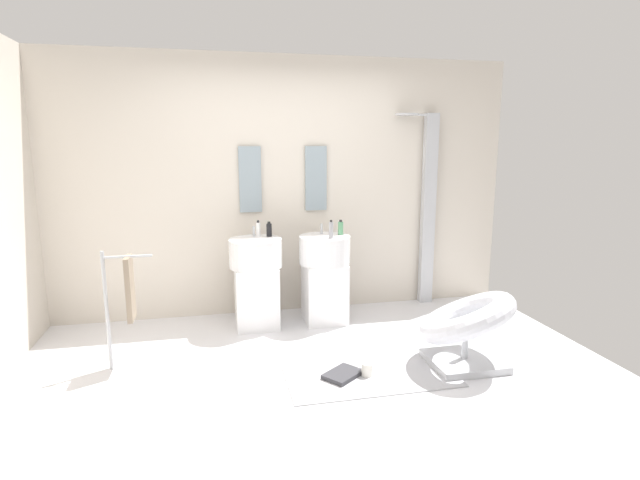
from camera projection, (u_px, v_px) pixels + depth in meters
name	position (u px, v px, depth m)	size (l,w,h in m)	color
ground_plane	(316.00, 379.00, 3.81)	(4.80, 3.60, 0.04)	silver
rear_partition	(283.00, 187.00, 5.13)	(4.80, 0.10, 2.60)	beige
pedestal_sink_left	(256.00, 279.00, 4.76)	(0.50, 0.50, 0.96)	white
pedestal_sink_right	(325.00, 275.00, 4.91)	(0.50, 0.50, 0.96)	white
vanity_mirror_left	(250.00, 179.00, 4.98)	(0.22, 0.03, 0.65)	#8C9EA8
vanity_mirror_right	(316.00, 178.00, 5.12)	(0.22, 0.03, 0.65)	#8C9EA8
shower_column	(427.00, 206.00, 5.39)	(0.49, 0.24, 2.05)	#B7BABF
lounge_chair	(466.00, 323.00, 3.94)	(1.10, 1.10, 0.65)	#B7BABF
towel_rack	(126.00, 291.00, 3.85)	(0.37, 0.22, 0.95)	#B7BABF
area_rug	(371.00, 376.00, 3.81)	(1.29, 0.63, 0.01)	#B2B2B7
magazine_charcoal	(343.00, 374.00, 3.78)	(0.28, 0.20, 0.03)	#38383D
coffee_mug	(367.00, 369.00, 3.79)	(0.09, 0.09, 0.10)	white
soap_bottle_black	(269.00, 230.00, 4.80)	(0.05, 0.05, 0.14)	black
soap_bottle_green	(341.00, 228.00, 4.89)	(0.05, 0.05, 0.15)	#59996B
soap_bottle_white	(258.00, 229.00, 4.82)	(0.04, 0.04, 0.15)	white
soap_bottle_grey	(331.00, 230.00, 4.70)	(0.04, 0.04, 0.17)	#99999E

